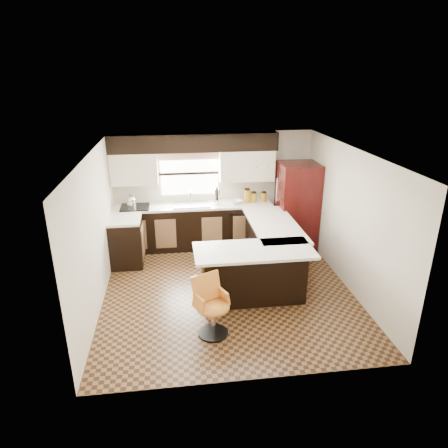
{
  "coord_description": "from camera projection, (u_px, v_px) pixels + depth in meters",
  "views": [
    {
      "loc": [
        -0.86,
        -6.02,
        3.58
      ],
      "look_at": [
        -0.0,
        0.45,
        1.05
      ],
      "focal_mm": 32.0,
      "sensor_mm": 36.0,
      "label": 1
    }
  ],
  "objects": [
    {
      "name": "valance",
      "position": [
        189.0,
        155.0,
        8.18
      ],
      "size": [
        1.3,
        0.06,
        0.18
      ],
      "primitive_type": "cube",
      "color": "#D19B93",
      "rests_on": "wall_back"
    },
    {
      "name": "peninsula_return",
      "position": [
        253.0,
        274.0,
        6.53
      ],
      "size": [
        1.65,
        0.6,
        0.9
      ],
      "primitive_type": "cube",
      "color": "black",
      "rests_on": "floor"
    },
    {
      "name": "bar_chair",
      "position": [
        213.0,
        308.0,
        5.63
      ],
      "size": [
        0.63,
        0.63,
        0.89
      ],
      "primitive_type": null,
      "rotation": [
        0.0,
        0.0,
        0.43
      ],
      "color": "orange",
      "rests_on": "floor"
    },
    {
      "name": "wall_right",
      "position": [
        350.0,
        219.0,
        6.79
      ],
      "size": [
        0.0,
        4.4,
        4.4
      ],
      "primitive_type": "plane",
      "rotation": [
        1.57,
        0.0,
        -1.57
      ],
      "color": "beige",
      "rests_on": "floor"
    },
    {
      "name": "wall_left",
      "position": [
        96.0,
        232.0,
        6.28
      ],
      "size": [
        0.0,
        4.4,
        4.4
      ],
      "primitive_type": "plane",
      "rotation": [
        1.57,
        0.0,
        1.57
      ],
      "color": "beige",
      "rests_on": "floor"
    },
    {
      "name": "window_pane",
      "position": [
        190.0,
        173.0,
        8.36
      ],
      "size": [
        1.2,
        0.02,
        0.9
      ],
      "primitive_type": "cube",
      "color": "white",
      "rests_on": "wall_back"
    },
    {
      "name": "upper_cab_left",
      "position": [
        134.0,
        169.0,
        8.02
      ],
      "size": [
        0.94,
        0.35,
        0.64
      ],
      "primitive_type": "cube",
      "color": "beige",
      "rests_on": "wall_back"
    },
    {
      "name": "percolator",
      "position": [
        217.0,
        197.0,
        8.33
      ],
      "size": [
        0.13,
        0.13,
        0.32
      ],
      "primitive_type": "cylinder",
      "color": "silver",
      "rests_on": "counter_back"
    },
    {
      "name": "peninsula_long",
      "position": [
        270.0,
        248.0,
        7.49
      ],
      "size": [
        0.6,
        1.95,
        0.9
      ],
      "primitive_type": "cube",
      "color": "black",
      "rests_on": "floor"
    },
    {
      "name": "wall_front",
      "position": [
        255.0,
        295.0,
        4.5
      ],
      "size": [
        4.4,
        0.0,
        4.4
      ],
      "primitive_type": "plane",
      "rotation": [
        -1.57,
        0.0,
        0.0
      ],
      "color": "beige",
      "rests_on": "floor"
    },
    {
      "name": "soffit",
      "position": [
        194.0,
        142.0,
        7.99
      ],
      "size": [
        3.4,
        0.35,
        0.36
      ],
      "primitive_type": "cube",
      "color": "black",
      "rests_on": "wall_back"
    },
    {
      "name": "ceiling",
      "position": [
        228.0,
        152.0,
        6.1
      ],
      "size": [
        4.4,
        4.4,
        0.0
      ],
      "primitive_type": "plane",
      "rotation": [
        3.14,
        0.0,
        0.0
      ],
      "color": "silver",
      "rests_on": "wall_back"
    },
    {
      "name": "dishwasher",
      "position": [
        243.0,
        230.0,
        8.37
      ],
      "size": [
        0.58,
        0.03,
        0.78
      ],
      "primitive_type": "cube",
      "color": "black",
      "rests_on": "floor"
    },
    {
      "name": "base_cab_back",
      "position": [
        194.0,
        227.0,
        8.51
      ],
      "size": [
        3.3,
        0.6,
        0.9
      ],
      "primitive_type": "cube",
      "color": "black",
      "rests_on": "floor"
    },
    {
      "name": "canister_small",
      "position": [
        264.0,
        197.0,
        8.49
      ],
      "size": [
        0.12,
        0.12,
        0.2
      ],
      "primitive_type": "cylinder",
      "color": "#A07616",
      "rests_on": "counter_back"
    },
    {
      "name": "base_cab_left",
      "position": [
        127.0,
        242.0,
        7.74
      ],
      "size": [
        0.6,
        0.7,
        0.9
      ],
      "primitive_type": "cube",
      "color": "black",
      "rests_on": "floor"
    },
    {
      "name": "canister_large",
      "position": [
        247.0,
        196.0,
        8.44
      ],
      "size": [
        0.14,
        0.14,
        0.27
      ],
      "primitive_type": "cylinder",
      "color": "#A07616",
      "rests_on": "counter_back"
    },
    {
      "name": "canister_med",
      "position": [
        254.0,
        198.0,
        8.47
      ],
      "size": [
        0.13,
        0.13,
        0.2
      ],
      "primitive_type": "cylinder",
      "color": "#A07616",
      "rests_on": "counter_back"
    },
    {
      "name": "refrigerator",
      "position": [
        297.0,
        206.0,
        8.34
      ],
      "size": [
        0.78,
        0.75,
        1.82
      ],
      "primitive_type": "cube",
      "color": "#370A09",
      "rests_on": "floor"
    },
    {
      "name": "counter_back",
      "position": [
        194.0,
        206.0,
        8.33
      ],
      "size": [
        3.3,
        0.6,
        0.04
      ],
      "primitive_type": "cube",
      "color": "silver",
      "rests_on": "base_cab_back"
    },
    {
      "name": "upper_cab_right",
      "position": [
        246.0,
        165.0,
        8.3
      ],
      "size": [
        1.14,
        0.35,
        0.64
      ],
      "primitive_type": "cube",
      "color": "beige",
      "rests_on": "wall_back"
    },
    {
      "name": "mixing_bowl",
      "position": [
        236.0,
        202.0,
        8.42
      ],
      "size": [
        0.33,
        0.33,
        0.06
      ],
      "primitive_type": "imported",
      "rotation": [
        0.0,
        0.0,
        0.42
      ],
      "color": "white",
      "rests_on": "counter_back"
    },
    {
      "name": "sink",
      "position": [
        191.0,
        205.0,
        8.3
      ],
      "size": [
        0.75,
        0.45,
        0.03
      ],
      "primitive_type": "cube",
      "color": "#B2B2B7",
      "rests_on": "counter_back"
    },
    {
      "name": "counter_pen_long",
      "position": [
        274.0,
        225.0,
        7.33
      ],
      "size": [
        0.84,
        1.95,
        0.04
      ],
      "primitive_type": "cube",
      "color": "silver",
      "rests_on": "peninsula_long"
    },
    {
      "name": "kettle",
      "position": [
        131.0,
        201.0,
        8.1
      ],
      "size": [
        0.18,
        0.18,
        0.25
      ],
      "primitive_type": null,
      "color": "silver",
      "rests_on": "cooktop"
    },
    {
      "name": "counter_pen_return",
      "position": [
        254.0,
        251.0,
        6.27
      ],
      "size": [
        1.89,
        0.84,
        0.04
      ],
      "primitive_type": "cube",
      "color": "silver",
      "rests_on": "peninsula_return"
    },
    {
      "name": "cooktop",
      "position": [
        135.0,
        207.0,
        8.16
      ],
      "size": [
        0.58,
        0.5,
        0.02
      ],
      "primitive_type": "cube",
      "color": "black",
      "rests_on": "counter_back"
    },
    {
      "name": "counter_left",
      "position": [
        125.0,
        220.0,
        7.57
      ],
      "size": [
        0.6,
        0.7,
        0.04
      ],
      "primitive_type": "cube",
      "color": "silver",
      "rests_on": "base_cab_left"
    },
    {
      "name": "wall_back",
      "position": [
        213.0,
        188.0,
        8.57
      ],
      "size": [
        4.4,
        0.0,
        4.4
      ],
      "primitive_type": "plane",
      "rotation": [
        1.57,
        0.0,
        0.0
      ],
      "color": "beige",
      "rests_on": "floor"
    },
    {
      "name": "floor",
      "position": [
        227.0,
        289.0,
        6.97
      ],
      "size": [
        4.4,
        4.4,
        0.0
      ],
      "primitive_type": "plane",
      "color": "#49301A",
      "rests_on": "ground"
    }
  ]
}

